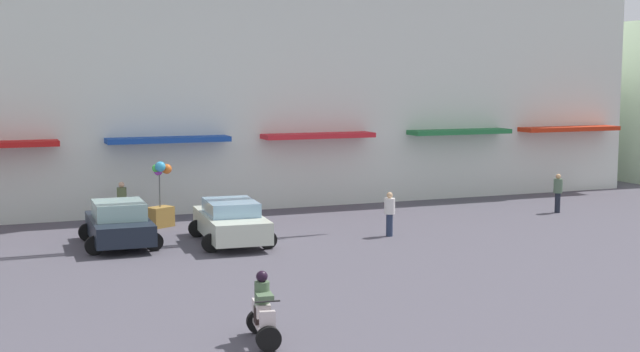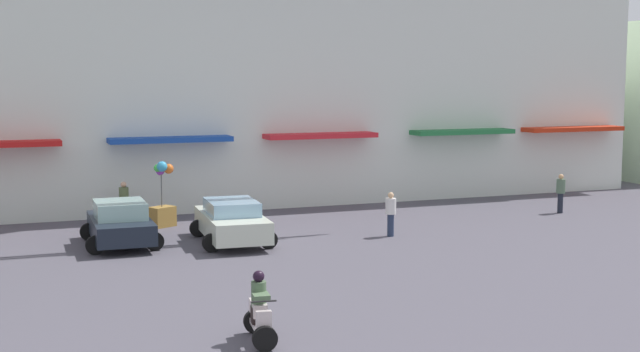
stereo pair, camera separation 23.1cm
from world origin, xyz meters
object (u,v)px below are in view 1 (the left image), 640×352
pedestrian_1 (122,200)px  pedestrian_2 (390,211)px  scooter_rider_4 (263,313)px  parked_car_1 (231,221)px  pedestrian_3 (558,191)px  parked_car_0 (119,224)px  balloon_vendor_cart (161,203)px

pedestrian_1 → pedestrian_2: pedestrian_1 is taller
scooter_rider_4 → pedestrian_2: 12.37m
parked_car_1 → pedestrian_3: bearing=5.1°
pedestrian_2 → parked_car_1: bearing=171.1°
pedestrian_1 → parked_car_1: bearing=-61.3°
parked_car_0 → pedestrian_3: size_ratio=2.47×
pedestrian_1 → pedestrian_3: (16.94, -3.91, 0.01)m
parked_car_0 → pedestrian_2: 9.17m
scooter_rider_4 → pedestrian_2: size_ratio=0.97×
pedestrian_3 → balloon_vendor_cart: balloon_vendor_cart is taller
scooter_rider_4 → balloon_vendor_cart: 14.44m
parked_car_1 → balloon_vendor_cart: (-1.61, 3.88, 0.16)m
pedestrian_2 → pedestrian_3: pedestrian_3 is taller
parked_car_0 → balloon_vendor_cart: size_ratio=1.61×
parked_car_1 → pedestrian_1: bearing=118.7°
pedestrian_2 → balloon_vendor_cart: bearing=146.2°
scooter_rider_4 → pedestrian_1: (-0.60, 15.71, 0.29)m
pedestrian_3 → scooter_rider_4: bearing=-144.2°
parked_car_1 → balloon_vendor_cart: bearing=112.5°
parked_car_1 → pedestrian_3: pedestrian_3 is taller
scooter_rider_4 → pedestrian_1: 15.72m
parked_car_0 → pedestrian_1: bearing=80.5°
balloon_vendor_cart → parked_car_0: bearing=-122.6°
pedestrian_1 → pedestrian_2: bearing=-36.0°
scooter_rider_4 → pedestrian_2: pedestrian_2 is taller
pedestrian_2 → balloon_vendor_cart: balloon_vendor_cart is taller
parked_car_0 → balloon_vendor_cart: (1.94, 3.03, 0.16)m
pedestrian_3 → pedestrian_2: bearing=-166.3°
parked_car_0 → pedestrian_3: bearing=1.3°
scooter_rider_4 → pedestrian_2: (7.68, 9.69, 0.26)m
parked_car_0 → pedestrian_2: pedestrian_2 is taller
parked_car_0 → parked_car_1: parked_car_0 is taller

